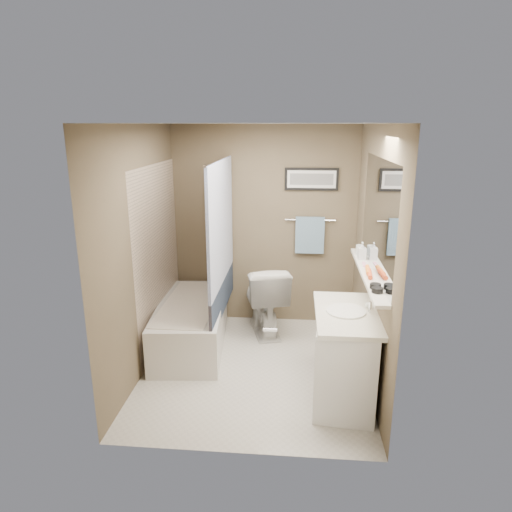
# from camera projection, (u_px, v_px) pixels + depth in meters

# --- Properties ---
(ground) EXTENTS (2.50, 2.50, 0.00)m
(ground) POSITION_uv_depth(u_px,v_px,m) (255.00, 368.00, 4.64)
(ground) COLOR beige
(ground) RESTS_ON ground
(ceiling) EXTENTS (2.20, 2.50, 0.04)m
(ceiling) POSITION_uv_depth(u_px,v_px,m) (254.00, 126.00, 3.98)
(ceiling) COLOR white
(ceiling) RESTS_ON wall_back
(wall_back) EXTENTS (2.20, 0.04, 2.40)m
(wall_back) POSITION_uv_depth(u_px,v_px,m) (264.00, 227.00, 5.49)
(wall_back) COLOR brown
(wall_back) RESTS_ON ground
(wall_front) EXTENTS (2.20, 0.04, 2.40)m
(wall_front) POSITION_uv_depth(u_px,v_px,m) (238.00, 305.00, 3.13)
(wall_front) COLOR brown
(wall_front) RESTS_ON ground
(wall_left) EXTENTS (0.04, 2.50, 2.40)m
(wall_left) POSITION_uv_depth(u_px,v_px,m) (143.00, 253.00, 4.40)
(wall_left) COLOR brown
(wall_left) RESTS_ON ground
(wall_right) EXTENTS (0.04, 2.50, 2.40)m
(wall_right) POSITION_uv_depth(u_px,v_px,m) (371.00, 258.00, 4.22)
(wall_right) COLOR brown
(wall_right) RESTS_ON ground
(tile_surround) EXTENTS (0.02, 1.55, 2.00)m
(tile_surround) POSITION_uv_depth(u_px,v_px,m) (159.00, 258.00, 4.94)
(tile_surround) COLOR #C1A992
(tile_surround) RESTS_ON wall_left
(curtain_rod) EXTENTS (0.02, 1.55, 0.02)m
(curtain_rod) POSITION_uv_depth(u_px,v_px,m) (220.00, 160.00, 4.58)
(curtain_rod) COLOR silver
(curtain_rod) RESTS_ON wall_left
(curtain_upper) EXTENTS (0.03, 1.45, 1.28)m
(curtain_upper) POSITION_uv_depth(u_px,v_px,m) (221.00, 223.00, 4.77)
(curtain_upper) COLOR silver
(curtain_upper) RESTS_ON curtain_rod
(curtain_lower) EXTENTS (0.03, 1.45, 0.36)m
(curtain_lower) POSITION_uv_depth(u_px,v_px,m) (223.00, 296.00, 4.99)
(curtain_lower) COLOR #263247
(curtain_lower) RESTS_ON curtain_rod
(mirror) EXTENTS (0.02, 1.60, 1.00)m
(mirror) POSITION_uv_depth(u_px,v_px,m) (378.00, 217.00, 3.96)
(mirror) COLOR silver
(mirror) RESTS_ON wall_right
(shelf) EXTENTS (0.12, 1.60, 0.03)m
(shelf) POSITION_uv_depth(u_px,v_px,m) (367.00, 273.00, 4.11)
(shelf) COLOR silver
(shelf) RESTS_ON wall_right
(towel_bar) EXTENTS (0.60, 0.02, 0.02)m
(towel_bar) POSITION_uv_depth(u_px,v_px,m) (310.00, 220.00, 5.40)
(towel_bar) COLOR silver
(towel_bar) RESTS_ON wall_back
(towel) EXTENTS (0.34, 0.05, 0.44)m
(towel) POSITION_uv_depth(u_px,v_px,m) (310.00, 235.00, 5.43)
(towel) COLOR #96C1DB
(towel) RESTS_ON towel_bar
(art_frame) EXTENTS (0.62, 0.02, 0.26)m
(art_frame) POSITION_uv_depth(u_px,v_px,m) (312.00, 179.00, 5.28)
(art_frame) COLOR black
(art_frame) RESTS_ON wall_back
(art_mat) EXTENTS (0.56, 0.00, 0.20)m
(art_mat) POSITION_uv_depth(u_px,v_px,m) (312.00, 179.00, 5.27)
(art_mat) COLOR white
(art_mat) RESTS_ON art_frame
(art_image) EXTENTS (0.50, 0.00, 0.13)m
(art_image) POSITION_uv_depth(u_px,v_px,m) (312.00, 179.00, 5.26)
(art_image) COLOR #595959
(art_image) RESTS_ON art_mat
(door) EXTENTS (0.80, 0.02, 2.00)m
(door) POSITION_uv_depth(u_px,v_px,m) (318.00, 335.00, 3.13)
(door) COLOR silver
(door) RESTS_ON wall_front
(door_handle) EXTENTS (0.10, 0.02, 0.02)m
(door_handle) POSITION_uv_depth(u_px,v_px,m) (270.00, 330.00, 3.21)
(door_handle) COLOR silver
(door_handle) RESTS_ON door
(bathtub) EXTENTS (0.83, 1.56, 0.50)m
(bathtub) POSITION_uv_depth(u_px,v_px,m) (191.00, 324.00, 5.07)
(bathtub) COLOR silver
(bathtub) RESTS_ON ground
(tub_rim) EXTENTS (0.56, 1.36, 0.02)m
(tub_rim) POSITION_uv_depth(u_px,v_px,m) (190.00, 303.00, 5.00)
(tub_rim) COLOR silver
(tub_rim) RESTS_ON bathtub
(toilet) EXTENTS (0.66, 0.91, 0.84)m
(toilet) POSITION_uv_depth(u_px,v_px,m) (264.00, 298.00, 5.38)
(toilet) COLOR silver
(toilet) RESTS_ON ground
(vanity) EXTENTS (0.59, 0.94, 0.80)m
(vanity) POSITION_uv_depth(u_px,v_px,m) (345.00, 358.00, 4.04)
(vanity) COLOR white
(vanity) RESTS_ON ground
(countertop) EXTENTS (0.54, 0.96, 0.04)m
(countertop) POSITION_uv_depth(u_px,v_px,m) (347.00, 314.00, 3.93)
(countertop) COLOR silver
(countertop) RESTS_ON vanity
(sink_basin) EXTENTS (0.34, 0.34, 0.01)m
(sink_basin) POSITION_uv_depth(u_px,v_px,m) (346.00, 311.00, 3.92)
(sink_basin) COLOR white
(sink_basin) RESTS_ON countertop
(faucet_spout) EXTENTS (0.02, 0.02, 0.10)m
(faucet_spout) POSITION_uv_depth(u_px,v_px,m) (370.00, 307.00, 3.89)
(faucet_spout) COLOR white
(faucet_spout) RESTS_ON countertop
(faucet_knob) EXTENTS (0.05, 0.05, 0.05)m
(faucet_knob) POSITION_uv_depth(u_px,v_px,m) (368.00, 305.00, 3.99)
(faucet_knob) COLOR white
(faucet_knob) RESTS_ON countertop
(candle_bowl_near) EXTENTS (0.09, 0.09, 0.04)m
(candle_bowl_near) POSITION_uv_depth(u_px,v_px,m) (377.00, 290.00, 3.60)
(candle_bowl_near) COLOR black
(candle_bowl_near) RESTS_ON shelf
(candle_bowl_far) EXTENTS (0.09, 0.09, 0.04)m
(candle_bowl_far) POSITION_uv_depth(u_px,v_px,m) (375.00, 286.00, 3.68)
(candle_bowl_far) COLOR black
(candle_bowl_far) RESTS_ON shelf
(hair_brush_front) EXTENTS (0.06, 0.22, 0.04)m
(hair_brush_front) POSITION_uv_depth(u_px,v_px,m) (370.00, 274.00, 3.98)
(hair_brush_front) COLOR #E64E20
(hair_brush_front) RESTS_ON shelf
(hair_brush_back) EXTENTS (0.06, 0.22, 0.04)m
(hair_brush_back) POSITION_uv_depth(u_px,v_px,m) (368.00, 270.00, 4.08)
(hair_brush_back) COLOR orange
(hair_brush_back) RESTS_ON shelf
(pink_comb) EXTENTS (0.04, 0.16, 0.01)m
(pink_comb) POSITION_uv_depth(u_px,v_px,m) (364.00, 264.00, 4.30)
(pink_comb) COLOR pink
(pink_comb) RESTS_ON shelf
(glass_jar) EXTENTS (0.08, 0.08, 0.10)m
(glass_jar) POSITION_uv_depth(u_px,v_px,m) (360.00, 250.00, 4.62)
(glass_jar) COLOR silver
(glass_jar) RESTS_ON shelf
(soap_bottle) EXTENTS (0.08, 0.08, 0.17)m
(soap_bottle) POSITION_uv_depth(u_px,v_px,m) (362.00, 251.00, 4.47)
(soap_bottle) COLOR #999999
(soap_bottle) RESTS_ON shelf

